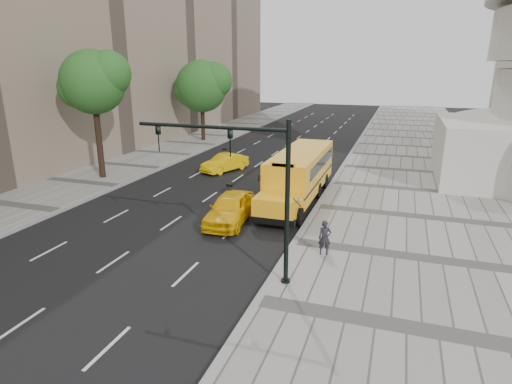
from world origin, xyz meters
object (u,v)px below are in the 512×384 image
(pedestrian, at_px, (325,238))
(tree_b, at_px, (94,82))
(taxi_near, at_px, (230,208))
(traffic_signal, at_px, (251,180))
(taxi_far, at_px, (225,163))
(school_bus, at_px, (300,171))
(tree_c, at_px, (203,86))

(pedestrian, bearing_deg, tree_b, 137.96)
(taxi_near, relative_size, traffic_signal, 0.74)
(tree_b, xyz_separation_m, traffic_signal, (15.61, -11.19, -2.97))
(tree_b, bearing_deg, taxi_near, -23.85)
(traffic_signal, bearing_deg, taxi_far, 116.00)
(school_bus, relative_size, traffic_signal, 1.81)
(tree_c, bearing_deg, taxi_near, -61.57)
(taxi_far, relative_size, pedestrian, 2.71)
(school_bus, relative_size, taxi_far, 2.76)
(tree_b, xyz_separation_m, school_bus, (14.92, 0.10, -5.30))
(taxi_far, relative_size, traffic_signal, 0.65)
(tree_c, distance_m, school_bus, 23.22)
(tree_c, xyz_separation_m, pedestrian, (17.96, -25.60, -5.09))
(tree_b, distance_m, traffic_signal, 19.43)
(taxi_far, bearing_deg, traffic_signal, -42.02)
(school_bus, bearing_deg, tree_c, 130.72)
(taxi_far, bearing_deg, taxi_near, -43.84)
(taxi_near, xyz_separation_m, taxi_far, (-4.78, 10.65, -0.12))
(school_bus, relative_size, pedestrian, 7.46)
(tree_b, height_order, school_bus, tree_b)
(school_bus, distance_m, traffic_signal, 11.55)
(tree_b, distance_m, taxi_near, 14.95)
(tree_b, xyz_separation_m, taxi_near, (12.42, -5.49, -6.26))
(tree_c, relative_size, taxi_near, 1.84)
(taxi_near, relative_size, pedestrian, 3.07)
(tree_b, height_order, tree_c, tree_b)
(tree_c, height_order, taxi_far, tree_c)
(taxi_far, bearing_deg, school_bus, -12.80)
(taxi_near, bearing_deg, tree_c, 114.31)
(taxi_far, bearing_deg, pedestrian, -30.24)
(tree_c, xyz_separation_m, school_bus, (14.90, -17.30, -4.25))
(pedestrian, bearing_deg, tree_c, 107.51)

